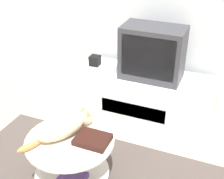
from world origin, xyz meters
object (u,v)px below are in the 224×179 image
Objects in this scene: cat at (63,127)px; dvd_box at (93,139)px; tv at (152,53)px; speaker at (95,61)px.

dvd_box is at bearing -60.35° from cat.
cat is (-0.35, -1.01, -0.22)m from tv.
speaker is (-0.59, 0.04, -0.19)m from tv.
speaker is at bearing 176.48° from tv.
tv reaches higher than dvd_box.
speaker is at bearing 40.77° from cat.
dvd_box is at bearing -65.70° from speaker.
speaker is 1.07m from cat.
cat is at bearing -178.18° from dvd_box.
speaker is 1.14m from dvd_box.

